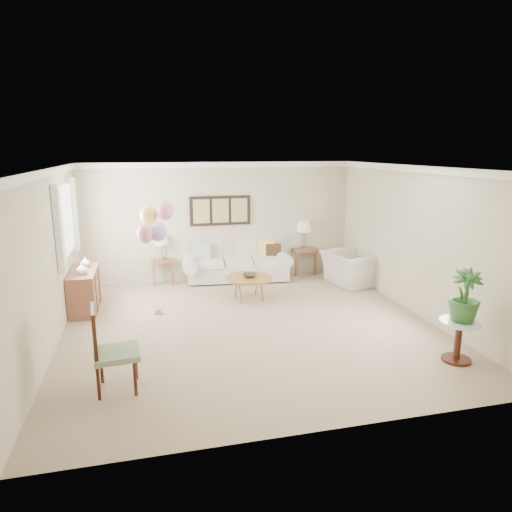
% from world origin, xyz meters
% --- Properties ---
extents(ground_plane, '(6.00, 6.00, 0.00)m').
position_xyz_m(ground_plane, '(0.00, 0.00, 0.00)').
color(ground_plane, tan).
extents(room_shell, '(6.04, 6.04, 2.60)m').
position_xyz_m(room_shell, '(-0.11, 0.09, 1.63)').
color(room_shell, beige).
rests_on(room_shell, ground).
extents(wall_art_triptych, '(1.35, 0.06, 0.65)m').
position_xyz_m(wall_art_triptych, '(0.00, 2.96, 1.55)').
color(wall_art_triptych, black).
rests_on(wall_art_triptych, ground).
extents(sofa, '(2.52, 1.13, 0.90)m').
position_xyz_m(sofa, '(0.34, 2.84, 0.35)').
color(sofa, beige).
rests_on(sofa, ground).
extents(end_table_left, '(0.49, 0.45, 0.54)m').
position_xyz_m(end_table_left, '(-1.31, 2.92, 0.45)').
color(end_table_left, brown).
rests_on(end_table_left, ground).
extents(end_table_right, '(0.57, 0.52, 0.62)m').
position_xyz_m(end_table_right, '(1.96, 2.96, 0.52)').
color(end_table_right, brown).
rests_on(end_table_right, ground).
extents(lamp_left, '(0.31, 0.31, 0.54)m').
position_xyz_m(lamp_left, '(-1.31, 2.92, 0.95)').
color(lamp_left, gray).
rests_on(lamp_left, end_table_left).
extents(lamp_right, '(0.36, 0.36, 0.63)m').
position_xyz_m(lamp_right, '(1.96, 2.96, 1.10)').
color(lamp_right, gray).
rests_on(lamp_right, end_table_right).
extents(coffee_table, '(0.91, 0.91, 0.46)m').
position_xyz_m(coffee_table, '(0.28, 1.37, 0.42)').
color(coffee_table, '#9D6C35').
rests_on(coffee_table, ground).
extents(decor_bowl, '(0.35, 0.35, 0.07)m').
position_xyz_m(decor_bowl, '(0.29, 1.34, 0.49)').
color(decor_bowl, '#2F2922').
rests_on(decor_bowl, coffee_table).
extents(armchair, '(1.13, 1.24, 0.71)m').
position_xyz_m(armchair, '(2.65, 1.87, 0.35)').
color(armchair, beige).
rests_on(armchair, ground).
extents(side_table, '(0.54, 0.54, 0.59)m').
position_xyz_m(side_table, '(2.49, -1.91, 0.44)').
color(side_table, silver).
rests_on(side_table, ground).
extents(potted_plant, '(0.52, 0.52, 0.73)m').
position_xyz_m(potted_plant, '(2.51, -1.93, 0.95)').
color(potted_plant, '#224E28').
rests_on(potted_plant, side_table).
extents(accent_chair, '(0.57, 0.57, 1.07)m').
position_xyz_m(accent_chair, '(-2.11, -1.60, 0.55)').
color(accent_chair, gray).
rests_on(accent_chair, ground).
extents(credenza, '(0.46, 1.20, 0.74)m').
position_xyz_m(credenza, '(-2.76, 1.50, 0.37)').
color(credenza, brown).
rests_on(credenza, ground).
extents(vase_white, '(0.21, 0.21, 0.20)m').
position_xyz_m(vase_white, '(-2.74, 1.24, 0.84)').
color(vase_white, silver).
rests_on(vase_white, credenza).
extents(vase_sage, '(0.21, 0.21, 0.19)m').
position_xyz_m(vase_sage, '(-2.74, 1.77, 0.84)').
color(vase_sage, '#B1BAAA').
rests_on(vase_sage, credenza).
extents(balloon_cluster, '(0.64, 0.57, 2.01)m').
position_xyz_m(balloon_cluster, '(-1.47, 0.96, 1.64)').
color(balloon_cluster, gray).
rests_on(balloon_cluster, ground).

